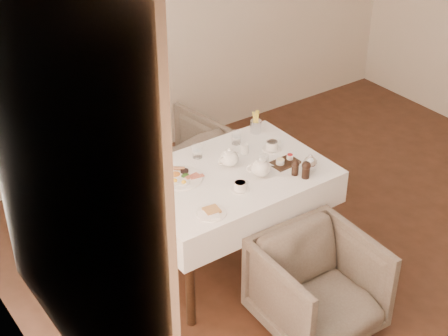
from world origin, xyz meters
name	(u,v)px	position (x,y,z in m)	size (l,w,h in m)	color
room	(61,191)	(-2.22, 0.00, 1.60)	(5.00, 5.00, 5.00)	black
table	(230,188)	(-0.80, 0.80, 0.64)	(1.28, 0.88, 0.75)	black
armchair_near	(318,287)	(-0.71, 0.00, 0.31)	(0.67, 0.69, 0.62)	#4E4139
armchair_far	(173,164)	(-0.68, 1.72, 0.33)	(0.70, 0.72, 0.65)	#4E4139
breakfast_plate	(180,177)	(-1.10, 0.93, 0.77)	(0.29, 0.29, 0.04)	white
side_plate	(211,213)	(-1.16, 0.49, 0.76)	(0.20, 0.18, 0.02)	white
teapot_centre	(229,157)	(-0.75, 0.87, 0.82)	(0.17, 0.13, 0.14)	white
teapot_front	(261,167)	(-0.66, 0.66, 0.83)	(0.18, 0.14, 0.14)	white
creamer	(244,148)	(-0.57, 0.95, 0.79)	(0.06, 0.06, 0.07)	white
teacup_near	(240,187)	(-0.87, 0.60, 0.78)	(0.12, 0.12, 0.06)	white
teacup_far	(272,146)	(-0.39, 0.88, 0.78)	(0.13, 0.13, 0.07)	white
glass_left	(197,151)	(-0.86, 1.09, 0.80)	(0.07, 0.07, 0.09)	silver
glass_mid	(264,161)	(-0.57, 0.73, 0.80)	(0.06, 0.06, 0.09)	silver
glass_right	(236,137)	(-0.54, 1.09, 0.80)	(0.07, 0.07, 0.09)	silver
condiment_board	(285,162)	(-0.44, 0.68, 0.77)	(0.19, 0.13, 0.05)	black
pepper_mill_left	(295,167)	(-0.47, 0.54, 0.81)	(0.05, 0.05, 0.11)	black
pepper_mill_right	(306,170)	(-0.44, 0.47, 0.82)	(0.06, 0.06, 0.12)	black
silver_pot	(310,163)	(-0.36, 0.52, 0.82)	(0.11, 0.09, 0.12)	white
fries_cup	(256,123)	(-0.33, 1.14, 0.83)	(0.08, 0.08, 0.17)	silver
cutlery_fork	(153,190)	(-1.31, 0.92, 0.76)	(0.02, 0.20, 0.00)	silver
cutlery_knife	(168,195)	(-1.26, 0.82, 0.76)	(0.02, 0.20, 0.00)	silver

